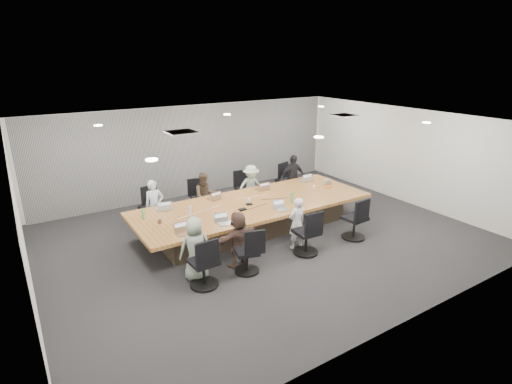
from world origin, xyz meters
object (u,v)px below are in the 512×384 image
canvas_bag (327,182)px  chair_6 (306,235)px  person_4 (195,248)px  chair_3 (286,183)px  person_1 (205,196)px  laptop_2 (262,189)px  chair_0 (151,210)px  chair_2 (245,191)px  bottle_green_left (143,214)px  chair_4 (204,266)px  bottle_green_right (292,197)px  mug_brown (160,221)px  person_2 (251,187)px  stapler (275,203)px  conference_table (254,215)px  laptop_0 (162,209)px  person_5 (238,239)px  chair_5 (247,255)px  person_6 (297,223)px  chair_7 (355,221)px  laptop_5 (225,224)px  laptop_3 (304,180)px  snack_packet (328,187)px  bottle_clear (190,211)px  person_0 (155,206)px  laptop_1 (214,198)px  laptop_6 (283,210)px  laptop_4 (184,234)px  chair_1 (200,201)px

canvas_bag → chair_6: bearing=-140.1°
person_4 → chair_3: bearing=-133.7°
person_1 → laptop_2: (1.44, -0.55, 0.10)m
chair_0 → chair_3: 4.33m
chair_2 → bottle_green_left: bearing=25.0°
chair_4 → bottle_green_right: 3.28m
mug_brown → canvas_bag: canvas_bag is taller
chair_3 → person_2: 1.55m
mug_brown → stapler: 2.86m
conference_table → laptop_0: laptop_0 is taller
laptop_0 → person_5: size_ratio=0.26×
chair_3 → bottle_green_right: 2.64m
chair_5 → person_6: (1.54, 0.35, 0.22)m
chair_7 → laptop_5: bearing=159.4°
laptop_5 → bottle_green_left: bearing=149.2°
chair_6 → person_6: 0.39m
chair_7 → person_6: size_ratio=0.72×
chair_7 → canvas_bag: bearing=63.7°
chair_4 → laptop_0: (0.10, 2.50, 0.32)m
person_5 → chair_0: bearing=-84.9°
chair_3 → conference_table: bearing=23.4°
bottle_green_left → bottle_green_right: bottle_green_right is taller
person_1 → chair_3: bearing=20.8°
person_5 → laptop_3: bearing=-158.9°
bottle_green_right → snack_packet: size_ratio=1.55×
bottle_green_left → laptop_5: bearing=-40.7°
chair_3 → chair_5: 4.86m
chair_3 → chair_5: bearing=30.6°
person_6 → chair_7: bearing=166.0°
chair_6 → bottle_clear: (-2.00, 1.72, 0.42)m
chair_2 → chair_7: 3.56m
chair_3 → person_0: 4.35m
conference_table → laptop_1: bearing=130.9°
person_1 → bottle_green_right: bearing=-36.5°
bottle_clear → canvas_bag: bearing=2.3°
person_4 → laptop_6: bearing=-155.8°
conference_table → chair_7: bearing=-43.4°
person_1 → person_6: bearing=-55.7°
conference_table → person_5: (-1.23, -1.35, 0.20)m
laptop_4 → mug_brown: 0.83m
chair_1 → laptop_2: 1.74m
person_4 → chair_0: bearing=-80.1°
chair_3 → person_6: (-1.93, -3.05, 0.19)m
chair_2 → bottle_green_right: (0.07, -2.18, 0.46)m
canvas_bag → chair_2: bearing=140.3°
chair_2 → chair_5: (-1.98, -3.40, -0.02)m
person_2 → person_5: bearing=-114.7°
chair_5 → person_6: person_6 is taller
person_1 → laptop_2: person_1 is taller
chair_0 → chair_4: bearing=74.5°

